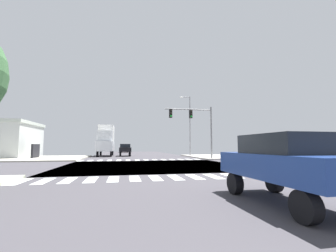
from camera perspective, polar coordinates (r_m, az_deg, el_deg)
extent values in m
cube|color=#3E3C41|center=(18.67, -4.04, -9.89)|extent=(14.00, 90.00, 0.05)
cube|color=#3E3C41|center=(18.67, -4.04, -9.89)|extent=(90.00, 12.00, 0.05)
cube|color=#B2ADA3|center=(34.13, 15.65, -7.37)|extent=(12.00, 12.00, 0.14)
cube|color=#B2AD9D|center=(32.31, -30.71, -6.99)|extent=(12.00, 12.00, 0.14)
cube|color=white|center=(12.10, -33.27, -11.59)|extent=(0.50, 2.00, 0.01)
cube|color=white|center=(11.77, -28.66, -12.00)|extent=(0.50, 2.00, 0.01)
cube|color=white|center=(11.52, -23.80, -12.35)|extent=(0.50, 2.00, 0.01)
cube|color=white|center=(11.35, -18.75, -12.63)|extent=(0.50, 2.00, 0.01)
cube|color=white|center=(11.27, -13.57, -12.81)|extent=(0.50, 2.00, 0.01)
cube|color=white|center=(11.28, -8.36, -12.89)|extent=(0.50, 2.00, 0.01)
cube|color=white|center=(11.37, -3.19, -12.87)|extent=(0.50, 2.00, 0.01)
cube|color=white|center=(11.55, 1.85, -12.75)|extent=(0.50, 2.00, 0.01)
cube|color=white|center=(11.82, 6.70, -12.55)|extent=(0.50, 2.00, 0.01)
cube|color=white|center=(12.16, 11.29, -12.28)|extent=(0.50, 2.00, 0.01)
cube|color=white|center=(12.57, 15.61, -11.95)|extent=(0.50, 2.00, 0.01)
cube|color=white|center=(13.04, 19.61, -11.58)|extent=(0.50, 2.00, 0.01)
cube|color=white|center=(13.57, 23.31, -11.20)|extent=(0.50, 2.00, 0.01)
cube|color=white|center=(14.16, 26.71, -10.80)|extent=(0.50, 2.00, 0.01)
cube|color=white|center=(26.18, -21.11, -8.12)|extent=(0.50, 2.00, 0.01)
cube|color=white|center=(26.03, -18.92, -8.20)|extent=(0.50, 2.00, 0.01)
cube|color=white|center=(25.92, -16.70, -8.27)|extent=(0.50, 2.00, 0.01)
cube|color=white|center=(25.84, -14.47, -8.34)|extent=(0.50, 2.00, 0.01)
cube|color=white|center=(25.81, -12.23, -8.39)|extent=(0.50, 2.00, 0.01)
cube|color=white|center=(25.81, -9.99, -8.42)|extent=(0.50, 2.00, 0.01)
cube|color=white|center=(25.85, -7.75, -8.45)|extent=(0.50, 2.00, 0.01)
cube|color=white|center=(25.93, -5.52, -8.46)|extent=(0.50, 2.00, 0.01)
cube|color=white|center=(26.05, -3.30, -8.46)|extent=(0.50, 2.00, 0.01)
cube|color=white|center=(26.20, -1.11, -8.45)|extent=(0.50, 2.00, 0.01)
cube|color=white|center=(26.40, 1.05, -8.42)|extent=(0.50, 2.00, 0.01)
cube|color=white|center=(26.63, 3.17, -8.39)|extent=(0.50, 2.00, 0.01)
cube|color=white|center=(26.89, 5.26, -8.34)|extent=(0.50, 2.00, 0.01)
cube|color=white|center=(27.19, 7.30, -8.28)|extent=(0.50, 2.00, 0.01)
cylinder|color=gray|center=(27.96, 10.83, -1.67)|extent=(0.20, 0.20, 6.32)
cylinder|color=gray|center=(27.32, 5.14, 4.16)|extent=(5.73, 0.14, 0.14)
cube|color=black|center=(27.32, 5.73, 3.00)|extent=(0.32, 0.40, 1.00)
sphere|color=black|center=(27.13, 5.87, 3.72)|extent=(0.22, 0.22, 0.22)
sphere|color=black|center=(27.09, 5.88, 3.07)|extent=(0.22, 0.22, 0.22)
sphere|color=green|center=(27.05, 5.88, 2.42)|extent=(0.22, 0.22, 0.22)
cube|color=black|center=(26.71, 0.66, 3.16)|extent=(0.32, 0.40, 1.00)
sphere|color=black|center=(26.52, 0.77, 3.90)|extent=(0.22, 0.22, 0.22)
sphere|color=black|center=(26.48, 0.77, 3.23)|extent=(0.22, 0.22, 0.22)
sphere|color=green|center=(26.43, 0.77, 2.57)|extent=(0.22, 0.22, 0.22)
cylinder|color=gray|center=(35.89, 5.55, -0.01)|extent=(0.16, 0.16, 9.40)
cylinder|color=gray|center=(36.39, 4.42, 7.24)|extent=(1.40, 0.10, 0.10)
ellipsoid|color=silver|center=(36.20, 3.35, 7.22)|extent=(0.60, 0.32, 0.20)
cube|color=black|center=(32.33, -30.35, -5.53)|extent=(0.24, 2.20, 1.80)
cylinder|color=black|center=(7.94, 16.47, -13.63)|extent=(0.26, 0.68, 0.68)
cylinder|color=black|center=(8.69, 25.13, -12.60)|extent=(0.26, 0.68, 0.68)
cylinder|color=black|center=(5.55, 31.24, -16.94)|extent=(0.26, 0.68, 0.68)
cube|color=navy|center=(7.02, 27.26, -8.92)|extent=(1.80, 4.30, 0.66)
cube|color=black|center=(7.00, 27.06, -4.02)|extent=(1.55, 2.24, 0.54)
cylinder|color=black|center=(30.14, 30.00, -6.64)|extent=(0.74, 0.26, 0.74)
cylinder|color=black|center=(28.98, 32.05, -6.63)|extent=(0.74, 0.26, 0.74)
cylinder|color=black|center=(28.19, 25.17, -6.99)|extent=(0.74, 0.26, 0.74)
cylinder|color=black|center=(26.94, 27.16, -7.02)|extent=(0.74, 0.26, 0.74)
cube|color=#ABB6C1|center=(28.51, 28.59, -5.20)|extent=(4.60, 1.96, 0.88)
cube|color=black|center=(28.51, 28.52, -3.59)|extent=(3.22, 1.69, 0.72)
cylinder|color=black|center=(55.01, -10.15, -6.25)|extent=(0.26, 0.68, 0.68)
cylinder|color=black|center=(55.00, -11.65, -6.22)|extent=(0.26, 0.68, 0.68)
cylinder|color=black|center=(57.93, -10.20, -6.18)|extent=(0.26, 0.68, 0.68)
cylinder|color=black|center=(57.93, -11.63, -6.16)|extent=(0.26, 0.68, 0.68)
cube|color=#A3271D|center=(56.45, -10.90, -5.52)|extent=(1.80, 4.30, 0.66)
cube|color=black|center=(56.45, -10.89, -4.91)|extent=(1.55, 2.24, 0.54)
cylinder|color=black|center=(34.57, -14.11, -6.82)|extent=(0.26, 0.80, 0.80)
cylinder|color=black|center=(34.72, -17.30, -6.74)|extent=(0.26, 0.80, 0.80)
cylinder|color=black|center=(39.46, -13.75, -6.59)|extent=(0.26, 0.80, 0.80)
cylinder|color=black|center=(39.59, -16.55, -6.52)|extent=(0.26, 0.80, 0.80)
cube|color=silver|center=(37.05, -15.37, -4.90)|extent=(2.40, 7.20, 1.49)
cube|color=white|center=(38.18, -15.18, -1.86)|extent=(2.30, 4.18, 2.56)
cube|color=silver|center=(34.93, -15.57, -2.46)|extent=(2.11, 2.02, 1.49)
cylinder|color=black|center=(34.97, -9.53, -6.98)|extent=(0.26, 0.68, 0.68)
cylinder|color=black|center=(34.96, -11.90, -6.94)|extent=(0.26, 0.68, 0.68)
cylinder|color=black|center=(37.90, -9.66, -6.82)|extent=(0.26, 0.68, 0.68)
cylinder|color=black|center=(37.88, -11.85, -6.79)|extent=(0.26, 0.68, 0.68)
cube|color=black|center=(36.40, -10.72, -5.83)|extent=(1.80, 4.30, 0.66)
cube|color=black|center=(36.40, -10.70, -4.88)|extent=(1.55, 2.24, 0.54)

